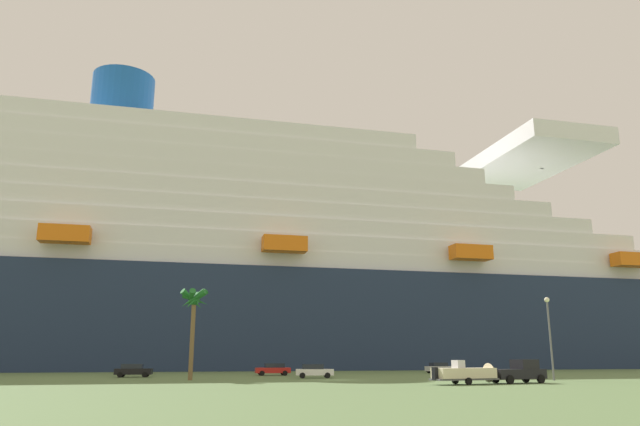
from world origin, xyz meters
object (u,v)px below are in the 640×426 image
(small_boat_on_trailer, at_px, (470,373))
(parked_car_black_coupe, at_px, (133,370))
(pickup_truck, at_px, (519,372))
(parked_car_white_van, at_px, (314,371))
(palm_tree, at_px, (194,306))
(cruise_ship, at_px, (255,274))
(parked_car_silver_sedan, at_px, (439,368))
(parked_car_red_hatchback, at_px, (273,369))
(street_lamp, at_px, (549,326))

(small_boat_on_trailer, height_order, parked_car_black_coupe, small_boat_on_trailer)
(pickup_truck, height_order, parked_car_white_van, pickup_truck)
(pickup_truck, xyz_separation_m, palm_tree, (-30.34, 14.53, 6.83))
(cruise_ship, distance_m, parked_car_silver_sedan, 47.08)
(small_boat_on_trailer, relative_size, palm_tree, 0.84)
(parked_car_white_van, bearing_deg, parked_car_red_hatchback, 106.89)
(small_boat_on_trailer, relative_size, parked_car_black_coupe, 1.83)
(street_lamp, bearing_deg, palm_tree, 165.75)
(small_boat_on_trailer, height_order, parked_car_white_van, small_boat_on_trailer)
(palm_tree, distance_m, parked_car_white_van, 16.29)
(small_boat_on_trailer, bearing_deg, parked_car_black_coupe, 139.40)
(parked_car_silver_sedan, bearing_deg, parked_car_white_van, -145.86)
(pickup_truck, distance_m, parked_car_silver_sedan, 34.24)
(parked_car_silver_sedan, relative_size, parked_car_black_coupe, 0.97)
(small_boat_on_trailer, xyz_separation_m, palm_tree, (-24.68, 15.61, 6.91))
(pickup_truck, distance_m, street_lamp, 9.88)
(cruise_ship, height_order, parked_car_silver_sedan, cruise_ship)
(small_boat_on_trailer, bearing_deg, street_lamp, 25.34)
(parked_car_red_hatchback, bearing_deg, cruise_ship, 86.62)
(palm_tree, height_order, street_lamp, palm_tree)
(parked_car_white_van, distance_m, parked_car_black_coupe, 22.39)
(palm_tree, bearing_deg, street_lamp, -14.25)
(pickup_truck, bearing_deg, parked_car_red_hatchback, 124.18)
(pickup_truck, bearing_deg, small_boat_on_trailer, -169.22)
(cruise_ship, xyz_separation_m, palm_tree, (-13.58, -55.09, -11.33))
(palm_tree, bearing_deg, parked_car_black_coupe, 120.51)
(cruise_ship, height_order, parked_car_red_hatchback, cruise_ship)
(palm_tree, xyz_separation_m, street_lamp, (37.51, -9.53, -2.23))
(parked_car_silver_sedan, distance_m, parked_car_red_hatchback, 26.88)
(cruise_ship, xyz_separation_m, small_boat_on_trailer, (11.10, -70.70, -18.25))
(palm_tree, bearing_deg, pickup_truck, -25.59)
(cruise_ship, relative_size, small_boat_on_trailer, 30.66)
(street_lamp, relative_size, parked_car_red_hatchback, 1.89)
(pickup_truck, xyz_separation_m, street_lamp, (7.17, 5.00, 4.60))
(parked_car_white_van, bearing_deg, pickup_truck, -47.97)
(parked_car_white_van, height_order, parked_car_black_coupe, same)
(small_boat_on_trailer, relative_size, parked_car_red_hatchback, 1.78)
(pickup_truck, xyz_separation_m, parked_car_white_van, (-16.01, 17.76, -0.21))
(street_lamp, relative_size, parked_car_silver_sedan, 2.01)
(palm_tree, xyz_separation_m, parked_car_white_van, (14.33, 3.23, -7.04))
(small_boat_on_trailer, bearing_deg, parked_car_silver_sedan, 69.63)
(pickup_truck, relative_size, palm_tree, 0.60)
(palm_tree, relative_size, parked_car_black_coupe, 2.17)
(cruise_ship, xyz_separation_m, parked_car_red_hatchback, (-2.44, -41.34, -18.37))
(parked_car_white_van, xyz_separation_m, parked_car_silver_sedan, (23.18, 15.72, -0.00))
(pickup_truck, height_order, street_lamp, street_lamp)
(parked_car_black_coupe, bearing_deg, cruise_ship, 65.32)
(pickup_truck, xyz_separation_m, small_boat_on_trailer, (-5.66, -1.08, -0.08))
(pickup_truck, distance_m, parked_car_black_coupe, 45.01)
(pickup_truck, bearing_deg, parked_car_silver_sedan, 77.92)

